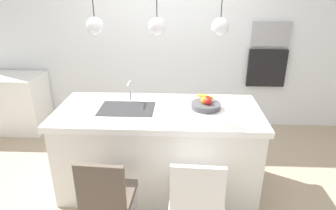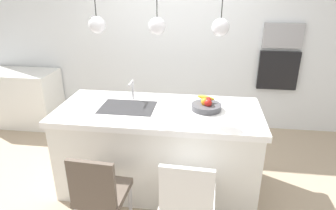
{
  "view_description": "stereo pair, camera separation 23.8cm",
  "coord_description": "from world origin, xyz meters",
  "px_view_note": "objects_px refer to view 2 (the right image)",
  "views": [
    {
      "loc": [
        0.23,
        -2.75,
        2.11
      ],
      "look_at": [
        0.1,
        0.0,
        0.97
      ],
      "focal_mm": 31.46,
      "sensor_mm": 36.0,
      "label": 1
    },
    {
      "loc": [
        0.47,
        -2.72,
        2.11
      ],
      "look_at": [
        0.1,
        0.0,
        0.97
      ],
      "focal_mm": 31.46,
      "sensor_mm": 36.0,
      "label": 2
    }
  ],
  "objects_px": {
    "fruit_bowl": "(206,105)",
    "chair_middle": "(188,199)",
    "microwave": "(283,35)",
    "oven": "(278,70)",
    "chair_near": "(100,192)"
  },
  "relations": [
    {
      "from": "microwave",
      "to": "chair_near",
      "type": "relative_size",
      "value": 0.62
    },
    {
      "from": "oven",
      "to": "chair_middle",
      "type": "xyz_separation_m",
      "value": [
        -1.12,
        -2.4,
        -0.44
      ]
    },
    {
      "from": "oven",
      "to": "chair_near",
      "type": "xyz_separation_m",
      "value": [
        -1.86,
        -2.4,
        -0.45
      ]
    },
    {
      "from": "chair_middle",
      "to": "oven",
      "type": "bearing_deg",
      "value": 64.89
    },
    {
      "from": "microwave",
      "to": "chair_near",
      "type": "height_order",
      "value": "microwave"
    },
    {
      "from": "microwave",
      "to": "chair_middle",
      "type": "height_order",
      "value": "microwave"
    },
    {
      "from": "oven",
      "to": "chair_middle",
      "type": "distance_m",
      "value": 2.69
    },
    {
      "from": "fruit_bowl",
      "to": "oven",
      "type": "relative_size",
      "value": 0.54
    },
    {
      "from": "fruit_bowl",
      "to": "chair_middle",
      "type": "distance_m",
      "value": 0.99
    },
    {
      "from": "microwave",
      "to": "oven",
      "type": "xyz_separation_m",
      "value": [
        0.0,
        0.0,
        -0.5
      ]
    },
    {
      "from": "microwave",
      "to": "chair_middle",
      "type": "distance_m",
      "value": 2.81
    },
    {
      "from": "oven",
      "to": "chair_middle",
      "type": "bearing_deg",
      "value": -115.11
    },
    {
      "from": "oven",
      "to": "chair_near",
      "type": "bearing_deg",
      "value": -127.79
    },
    {
      "from": "oven",
      "to": "chair_near",
      "type": "relative_size",
      "value": 0.64
    },
    {
      "from": "fruit_bowl",
      "to": "chair_middle",
      "type": "relative_size",
      "value": 0.34
    }
  ]
}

